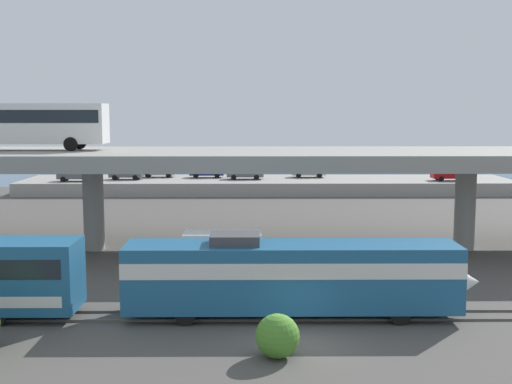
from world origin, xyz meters
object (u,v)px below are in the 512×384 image
at_px(transit_bus_on_overpass, 24,122).
at_px(parked_car_3, 309,171).
at_px(parked_car_1, 126,173).
at_px(parked_car_5, 246,173).
at_px(parked_car_2, 75,175).
at_px(parked_car_6, 206,172).
at_px(service_truck_west, 238,255).
at_px(parked_car_0, 451,174).
at_px(parked_car_4, 159,171).
at_px(train_locomotive, 308,274).

xyz_separation_m(transit_bus_on_overpass, parked_car_3, (24.08, 36.20, -6.97)).
height_order(parked_car_1, parked_car_5, same).
distance_m(parked_car_2, parked_car_6, 16.29).
bearing_deg(parked_car_2, parked_car_5, 5.98).
distance_m(transit_bus_on_overpass, parked_car_3, 44.04).
xyz_separation_m(parked_car_3, parked_car_5, (-8.15, -2.36, 0.00)).
height_order(transit_bus_on_overpass, service_truck_west, transit_bus_on_overpass).
distance_m(parked_car_0, parked_car_4, 36.90).
bearing_deg(parked_car_0, train_locomotive, 65.83).
distance_m(parked_car_1, parked_car_6, 10.10).
relative_size(service_truck_west, parked_car_6, 1.56).
distance_m(parked_car_2, parked_car_4, 10.69).
bearing_deg(parked_car_2, parked_car_0, 0.25).
height_order(parked_car_3, parked_car_4, same).
height_order(transit_bus_on_overpass, parked_car_4, transit_bus_on_overpass).
bearing_deg(parked_car_5, parked_car_3, -163.88).
bearing_deg(parked_car_3, train_locomotive, 84.95).
height_order(parked_car_2, parked_car_3, same).
bearing_deg(train_locomotive, service_truck_west, 118.21).
height_order(parked_car_1, parked_car_2, same).
distance_m(parked_car_1, parked_car_5, 14.89).
xyz_separation_m(parked_car_4, parked_car_5, (11.29, -2.76, 0.00)).
relative_size(parked_car_3, parked_car_4, 1.01).
distance_m(train_locomotive, parked_car_4, 55.41).
xyz_separation_m(service_truck_west, parked_car_4, (-11.14, 46.69, 0.73)).
relative_size(parked_car_5, parked_car_6, 1.05).
relative_size(parked_car_1, parked_car_5, 0.89).
height_order(parked_car_0, parked_car_2, same).
relative_size(parked_car_0, parked_car_2, 1.12).
xyz_separation_m(train_locomotive, parked_car_5, (-3.46, 50.66, 0.18)).
bearing_deg(parked_car_1, parked_car_6, -167.17).
height_order(train_locomotive, parked_car_0, train_locomotive).
xyz_separation_m(parked_car_3, parked_car_6, (-13.19, -0.29, -0.00)).
xyz_separation_m(parked_car_0, parked_car_5, (-25.31, 1.97, -0.00)).
xyz_separation_m(service_truck_west, parked_car_1, (-14.74, 43.75, 0.73)).
distance_m(parked_car_2, parked_car_3, 29.27).
relative_size(train_locomotive, service_truck_west, 2.57).
height_order(parked_car_0, parked_car_1, same).
xyz_separation_m(parked_car_0, parked_car_2, (-46.07, -0.20, -0.00)).
relative_size(transit_bus_on_overpass, parked_car_2, 2.85).
bearing_deg(parked_car_0, parked_car_1, -2.55).
bearing_deg(transit_bus_on_overpass, parked_car_2, 98.68).
distance_m(transit_bus_on_overpass, parked_car_6, 38.17).
bearing_deg(parked_car_0, parked_car_6, -7.57).
bearing_deg(parked_car_3, parked_car_1, 6.28).
bearing_deg(parked_car_0, transit_bus_on_overpass, 37.70).
bearing_deg(parked_car_0, parked_car_2, 0.25).
height_order(parked_car_1, parked_car_3, same).
relative_size(train_locomotive, transit_bus_on_overpass, 1.46).
xyz_separation_m(parked_car_0, parked_car_4, (-36.59, 4.73, -0.00)).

